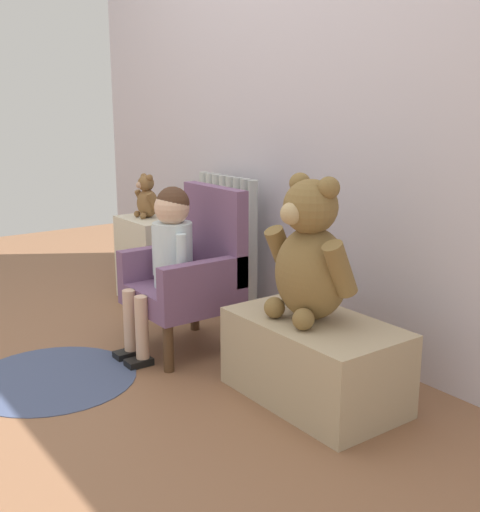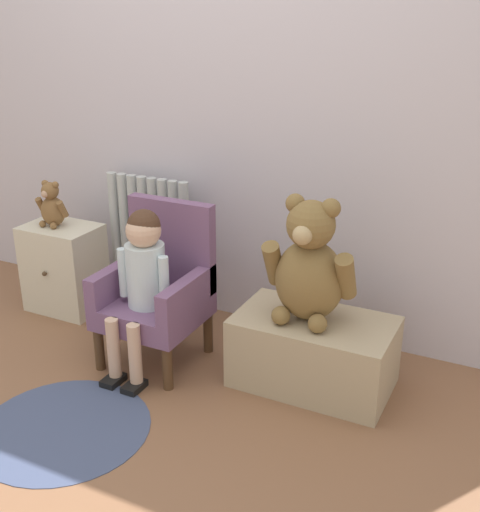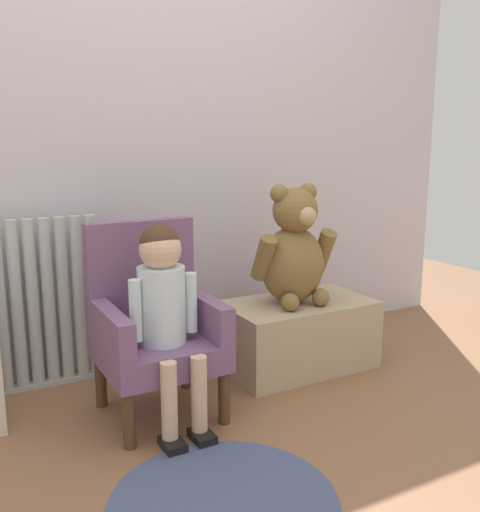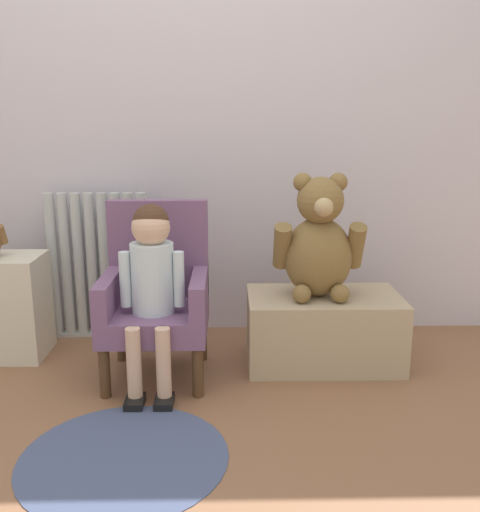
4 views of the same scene
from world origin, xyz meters
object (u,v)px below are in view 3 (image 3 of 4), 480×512
(floor_rug, at_px, (224,501))
(radiator, at_px, (41,305))
(large_teddy_bear, at_px, (294,252))
(low_bench, at_px, (298,334))
(child_figure, at_px, (164,296))
(child_armchair, at_px, (154,324))

(floor_rug, bearing_deg, radiator, 105.54)
(radiator, distance_m, large_teddy_bear, 1.09)
(radiator, height_order, low_bench, radiator)
(child_figure, height_order, floor_rug, child_figure)
(radiator, xyz_separation_m, child_figure, (0.33, -0.54, 0.13))
(large_teddy_bear, bearing_deg, radiator, 161.24)
(radiator, height_order, large_teddy_bear, large_teddy_bear)
(low_bench, bearing_deg, floor_rug, -135.88)
(child_armchair, height_order, large_teddy_bear, large_teddy_bear)
(child_figure, relative_size, low_bench, 1.11)
(radiator, relative_size, floor_rug, 1.07)
(radiator, relative_size, child_figure, 0.97)
(child_figure, xyz_separation_m, low_bench, (0.71, 0.20, -0.33))
(child_armchair, bearing_deg, large_teddy_bear, 6.87)
(child_armchair, xyz_separation_m, large_teddy_bear, (0.68, 0.08, 0.20))
(child_figure, distance_m, low_bench, 0.81)
(child_armchair, bearing_deg, low_bench, 6.70)
(child_armchair, bearing_deg, radiator, 127.96)
(large_teddy_bear, bearing_deg, child_figure, -163.81)
(large_teddy_bear, bearing_deg, floor_rug, -134.67)
(radiator, relative_size, low_bench, 1.08)
(large_teddy_bear, relative_size, floor_rug, 0.79)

